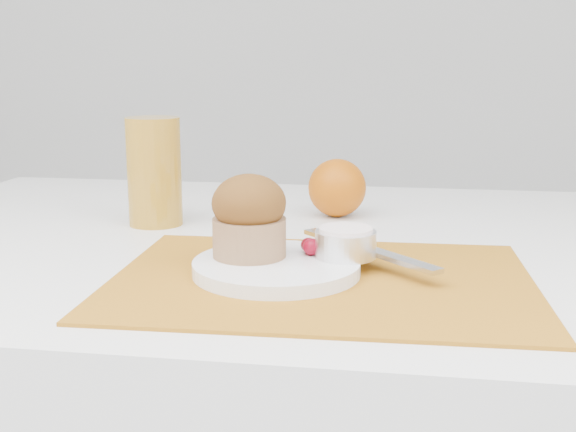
% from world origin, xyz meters
% --- Properties ---
extents(placemat, '(0.45, 0.33, 0.00)m').
position_xyz_m(placemat, '(0.07, -0.13, 0.75)').
color(placemat, '#AE6A18').
rests_on(placemat, table).
extents(plate, '(0.20, 0.20, 0.01)m').
position_xyz_m(plate, '(0.02, -0.13, 0.76)').
color(plate, white).
rests_on(plate, placemat).
extents(ramekin, '(0.08, 0.08, 0.03)m').
position_xyz_m(ramekin, '(0.09, -0.10, 0.78)').
color(ramekin, white).
rests_on(ramekin, plate).
extents(cream, '(0.07, 0.07, 0.01)m').
position_xyz_m(cream, '(0.09, -0.10, 0.80)').
color(cream, white).
rests_on(cream, ramekin).
extents(raspberry_near, '(0.02, 0.02, 0.02)m').
position_xyz_m(raspberry_near, '(0.05, -0.08, 0.78)').
color(raspberry_near, '#51020A').
rests_on(raspberry_near, plate).
extents(raspberry_far, '(0.02, 0.02, 0.02)m').
position_xyz_m(raspberry_far, '(0.05, -0.10, 0.78)').
color(raspberry_far, '#600210').
rests_on(raspberry_far, plate).
extents(butter_knife, '(0.16, 0.17, 0.01)m').
position_xyz_m(butter_knife, '(0.11, -0.07, 0.77)').
color(butter_knife, silver).
rests_on(butter_knife, plate).
extents(orange, '(0.09, 0.09, 0.09)m').
position_xyz_m(orange, '(0.05, 0.19, 0.79)').
color(orange, '#C15906').
rests_on(orange, table).
extents(juice_glass, '(0.08, 0.08, 0.15)m').
position_xyz_m(juice_glass, '(-0.19, 0.10, 0.83)').
color(juice_glass, '#B88222').
rests_on(juice_glass, table).
extents(muffin, '(0.10, 0.10, 0.09)m').
position_xyz_m(muffin, '(-0.01, -0.11, 0.81)').
color(muffin, '#A3764E').
rests_on(muffin, plate).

